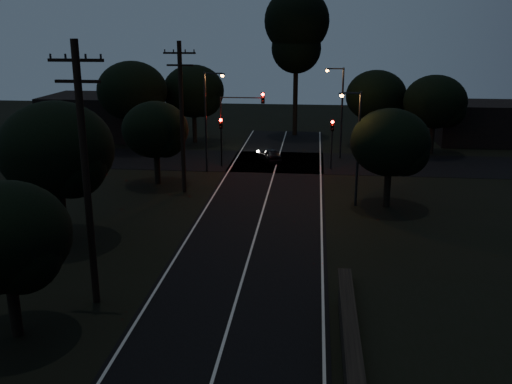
{
  "coord_description": "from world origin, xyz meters",
  "views": [
    {
      "loc": [
        3.18,
        -6.49,
        11.48
      ],
      "look_at": [
        0.0,
        24.0,
        2.5
      ],
      "focal_mm": 40.0,
      "sensor_mm": 36.0,
      "label": 1
    }
  ],
  "objects_px": {
    "utility_pole_mid": "(86,173)",
    "signal_right": "(332,135)",
    "streetlight_c": "(356,141)",
    "signal_left": "(221,133)",
    "streetlight_b": "(340,107)",
    "tall_pine": "(297,30)",
    "signal_mast": "(241,115)",
    "utility_pole_far": "(182,116)",
    "streetlight_a": "(208,115)",
    "car": "(270,155)"
  },
  "relations": [
    {
      "from": "utility_pole_mid",
      "to": "signal_right",
      "type": "bearing_deg",
      "value": 67.01
    },
    {
      "from": "streetlight_c",
      "to": "utility_pole_mid",
      "type": "bearing_deg",
      "value": -128.26
    },
    {
      "from": "signal_left",
      "to": "streetlight_b",
      "type": "xyz_separation_m",
      "value": [
        9.91,
        4.01,
        1.8
      ]
    },
    {
      "from": "utility_pole_mid",
      "to": "signal_left",
      "type": "bearing_deg",
      "value": 86.79
    },
    {
      "from": "tall_pine",
      "to": "streetlight_c",
      "type": "height_order",
      "value": "tall_pine"
    },
    {
      "from": "signal_mast",
      "to": "streetlight_c",
      "type": "relative_size",
      "value": 0.83
    },
    {
      "from": "utility_pole_far",
      "to": "streetlight_b",
      "type": "height_order",
      "value": "utility_pole_far"
    },
    {
      "from": "signal_left",
      "to": "streetlight_a",
      "type": "height_order",
      "value": "streetlight_a"
    },
    {
      "from": "tall_pine",
      "to": "signal_left",
      "type": "bearing_deg",
      "value": -110.46
    },
    {
      "from": "utility_pole_far",
      "to": "streetlight_c",
      "type": "distance_m",
      "value": 12.05
    },
    {
      "from": "streetlight_b",
      "to": "signal_left",
      "type": "bearing_deg",
      "value": -157.95
    },
    {
      "from": "signal_mast",
      "to": "streetlight_b",
      "type": "distance_m",
      "value": 9.15
    },
    {
      "from": "utility_pole_mid",
      "to": "signal_right",
      "type": "relative_size",
      "value": 2.68
    },
    {
      "from": "signal_left",
      "to": "streetlight_b",
      "type": "height_order",
      "value": "streetlight_b"
    },
    {
      "from": "tall_pine",
      "to": "signal_right",
      "type": "xyz_separation_m",
      "value": [
        3.6,
        -15.01,
        -8.18
      ]
    },
    {
      "from": "streetlight_b",
      "to": "signal_right",
      "type": "bearing_deg",
      "value": -100.0
    },
    {
      "from": "streetlight_a",
      "to": "car",
      "type": "height_order",
      "value": "streetlight_a"
    },
    {
      "from": "tall_pine",
      "to": "streetlight_c",
      "type": "xyz_separation_m",
      "value": [
        4.83,
        -25.0,
        -6.67
      ]
    },
    {
      "from": "signal_left",
      "to": "signal_right",
      "type": "relative_size",
      "value": 1.0
    },
    {
      "from": "utility_pole_far",
      "to": "streetlight_b",
      "type": "bearing_deg",
      "value": 46.7
    },
    {
      "from": "tall_pine",
      "to": "signal_mast",
      "type": "bearing_deg",
      "value": -104.62
    },
    {
      "from": "utility_pole_far",
      "to": "streetlight_c",
      "type": "xyz_separation_m",
      "value": [
        11.83,
        -2.0,
        -1.13
      ]
    },
    {
      "from": "streetlight_a",
      "to": "signal_right",
      "type": "bearing_deg",
      "value": 11.34
    },
    {
      "from": "utility_pole_far",
      "to": "streetlight_b",
      "type": "distance_m",
      "value": 16.51
    },
    {
      "from": "tall_pine",
      "to": "signal_right",
      "type": "distance_m",
      "value": 17.47
    },
    {
      "from": "utility_pole_far",
      "to": "car",
      "type": "xyz_separation_m",
      "value": [
        5.32,
        10.28,
        -4.91
      ]
    },
    {
      "from": "streetlight_b",
      "to": "streetlight_a",
      "type": "bearing_deg",
      "value": -150.52
    },
    {
      "from": "streetlight_a",
      "to": "car",
      "type": "relative_size",
      "value": 2.39
    },
    {
      "from": "utility_pole_far",
      "to": "signal_right",
      "type": "bearing_deg",
      "value": 37.0
    },
    {
      "from": "signal_left",
      "to": "streetlight_b",
      "type": "distance_m",
      "value": 10.84
    },
    {
      "from": "streetlight_b",
      "to": "tall_pine",
      "type": "bearing_deg",
      "value": 111.38
    },
    {
      "from": "signal_right",
      "to": "streetlight_a",
      "type": "distance_m",
      "value": 10.26
    },
    {
      "from": "signal_right",
      "to": "utility_pole_mid",
      "type": "bearing_deg",
      "value": -112.99
    },
    {
      "from": "tall_pine",
      "to": "streetlight_c",
      "type": "relative_size",
      "value": 2.04
    },
    {
      "from": "signal_left",
      "to": "signal_right",
      "type": "bearing_deg",
      "value": 0.0
    },
    {
      "from": "signal_left",
      "to": "streetlight_c",
      "type": "height_order",
      "value": "streetlight_c"
    },
    {
      "from": "signal_mast",
      "to": "streetlight_a",
      "type": "xyz_separation_m",
      "value": [
        -2.39,
        -1.99,
        0.3
      ]
    },
    {
      "from": "tall_pine",
      "to": "signal_left",
      "type": "xyz_separation_m",
      "value": [
        -5.6,
        -15.01,
        -8.18
      ]
    },
    {
      "from": "signal_left",
      "to": "utility_pole_mid",
      "type": "bearing_deg",
      "value": -93.21
    },
    {
      "from": "signal_mast",
      "to": "car",
      "type": "relative_size",
      "value": 1.86
    },
    {
      "from": "utility_pole_mid",
      "to": "streetlight_c",
      "type": "height_order",
      "value": "utility_pole_mid"
    },
    {
      "from": "utility_pole_mid",
      "to": "signal_left",
      "type": "relative_size",
      "value": 2.68
    },
    {
      "from": "utility_pole_mid",
      "to": "streetlight_b",
      "type": "distance_m",
      "value": 31.15
    },
    {
      "from": "streetlight_b",
      "to": "car",
      "type": "xyz_separation_m",
      "value": [
        -5.98,
        -1.72,
        -4.06
      ]
    },
    {
      "from": "signal_right",
      "to": "signal_mast",
      "type": "bearing_deg",
      "value": 179.97
    },
    {
      "from": "signal_right",
      "to": "streetlight_b",
      "type": "relative_size",
      "value": 0.51
    },
    {
      "from": "signal_mast",
      "to": "car",
      "type": "height_order",
      "value": "signal_mast"
    },
    {
      "from": "streetlight_a",
      "to": "streetlight_c",
      "type": "height_order",
      "value": "streetlight_a"
    },
    {
      "from": "utility_pole_mid",
      "to": "signal_left",
      "type": "height_order",
      "value": "utility_pole_mid"
    },
    {
      "from": "signal_left",
      "to": "streetlight_c",
      "type": "bearing_deg",
      "value": -43.76
    }
  ]
}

